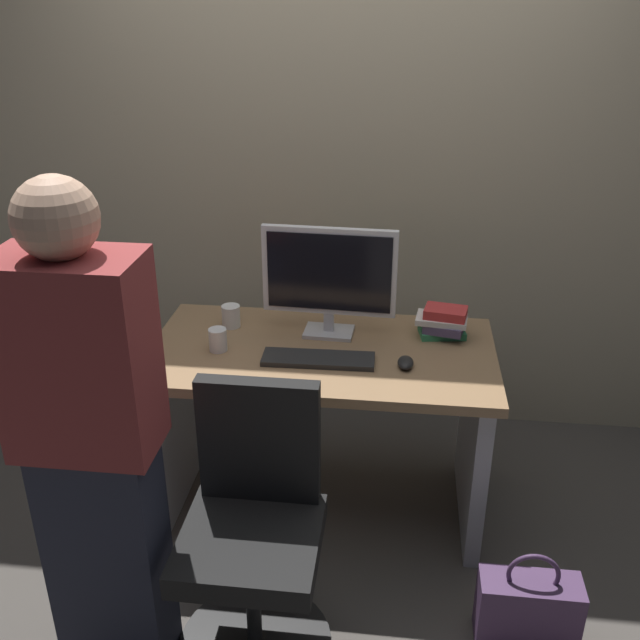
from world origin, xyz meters
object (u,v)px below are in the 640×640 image
object	(u,v)px
desk	(321,401)
handbag	(528,609)
cup_by_monitor	(231,316)
book_stack	(443,322)
mouse	(406,363)
office_chair	(254,539)
keyboard	(319,359)
person_at_desk	(92,448)
monitor	(329,276)
cup_near_keyboard	(218,340)

from	to	relation	value
desk	handbag	size ratio (longest dim) A/B	3.63
cup_by_monitor	book_stack	xyz separation A→B (m)	(0.88, 0.01, 0.02)
mouse	book_stack	world-z (taller)	book_stack
book_stack	handbag	xyz separation A→B (m)	(0.30, -0.82, -0.68)
office_chair	keyboard	distance (m)	0.73
person_at_desk	monitor	size ratio (longest dim) A/B	3.03
monitor	book_stack	size ratio (longest dim) A/B	2.49
cup_near_keyboard	monitor	bearing A→B (deg)	25.43
person_at_desk	handbag	xyz separation A→B (m)	(1.35, 0.23, -0.70)
mouse	book_stack	xyz separation A→B (m)	(0.15, 0.28, 0.05)
person_at_desk	handbag	world-z (taller)	person_at_desk
keyboard	cup_near_keyboard	distance (m)	0.41
monitor	book_stack	bearing A→B (deg)	3.97
cup_by_monitor	person_at_desk	bearing A→B (deg)	-98.98
person_at_desk	keyboard	size ratio (longest dim) A/B	3.81
book_stack	mouse	bearing A→B (deg)	-117.97
office_chair	cup_by_monitor	size ratio (longest dim) A/B	9.99
office_chair	handbag	xyz separation A→B (m)	(0.91, 0.09, -0.29)
desk	keyboard	world-z (taller)	keyboard
book_stack	office_chair	bearing A→B (deg)	-123.90
monitor	cup_by_monitor	world-z (taller)	monitor
person_at_desk	handbag	bearing A→B (deg)	9.48
mouse	cup_by_monitor	bearing A→B (deg)	159.78
desk	person_at_desk	xyz separation A→B (m)	(-0.57, -0.87, 0.33)
person_at_desk	book_stack	world-z (taller)	person_at_desk
person_at_desk	book_stack	bearing A→B (deg)	44.95
cup_near_keyboard	office_chair	bearing A→B (deg)	-68.34
cup_near_keyboard	book_stack	bearing A→B (deg)	14.63
office_chair	cup_by_monitor	world-z (taller)	office_chair
office_chair	handbag	world-z (taller)	office_chair
monitor	cup_by_monitor	xyz separation A→B (m)	(-0.42, 0.02, -0.21)
monitor	book_stack	distance (m)	0.51
cup_near_keyboard	cup_by_monitor	world-z (taller)	cup_by_monitor
keyboard	person_at_desk	bearing A→B (deg)	-127.78
mouse	cup_by_monitor	size ratio (longest dim) A/B	1.06
cup_by_monitor	handbag	size ratio (longest dim) A/B	0.25
desk	book_stack	bearing A→B (deg)	19.86
cup_by_monitor	book_stack	world-z (taller)	book_stack
office_chair	person_at_desk	xyz separation A→B (m)	(-0.43, -0.13, 0.41)
cup_by_monitor	monitor	bearing A→B (deg)	-3.16
person_at_desk	monitor	world-z (taller)	person_at_desk
person_at_desk	cup_by_monitor	world-z (taller)	person_at_desk
desk	office_chair	bearing A→B (deg)	-100.18
desk	monitor	world-z (taller)	monitor
monitor	cup_near_keyboard	world-z (taller)	monitor
cup_near_keyboard	handbag	bearing A→B (deg)	-26.44
book_stack	cup_by_monitor	bearing A→B (deg)	-179.39
desk	mouse	size ratio (longest dim) A/B	13.71
handbag	desk	bearing A→B (deg)	140.41
desk	monitor	size ratio (longest dim) A/B	2.54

